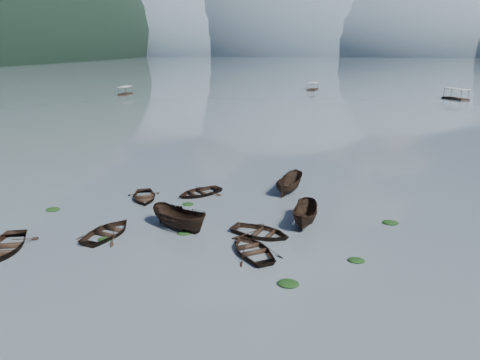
% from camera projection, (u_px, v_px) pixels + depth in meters
% --- Properties ---
extents(ground_plane, '(2400.00, 2400.00, 0.00)m').
position_uv_depth(ground_plane, '(203.00, 277.00, 23.76)').
color(ground_plane, '#4E5A62').
extents(haze_mtn_a, '(520.00, 520.00, 280.00)m').
position_uv_depth(haze_mtn_a, '(191.00, 54.00, 913.48)').
color(haze_mtn_a, '#475666').
rests_on(haze_mtn_a, ground).
extents(haze_mtn_b, '(520.00, 520.00, 340.00)m').
position_uv_depth(haze_mtn_b, '(284.00, 55.00, 881.10)').
color(haze_mtn_b, '#475666').
rests_on(haze_mtn_b, ground).
extents(haze_mtn_c, '(520.00, 520.00, 260.00)m').
position_uv_depth(haze_mtn_c, '(385.00, 55.00, 848.73)').
color(haze_mtn_c, '#475666').
rests_on(haze_mtn_c, ground).
extents(rowboat_0, '(4.55, 5.40, 0.95)m').
position_uv_depth(rowboat_0, '(5.00, 250.00, 26.90)').
color(rowboat_0, black).
rests_on(rowboat_0, ground).
extents(rowboat_1, '(3.97, 4.87, 0.88)m').
position_uv_depth(rowboat_1, '(108.00, 235.00, 29.08)').
color(rowboat_1, black).
rests_on(rowboat_1, ground).
extents(rowboat_2, '(5.12, 3.85, 1.87)m').
position_uv_depth(rowboat_2, '(180.00, 229.00, 30.06)').
color(rowboat_2, black).
rests_on(rowboat_2, ground).
extents(rowboat_3, '(4.73, 5.07, 0.85)m').
position_uv_depth(rowboat_3, '(253.00, 253.00, 26.55)').
color(rowboat_3, black).
rests_on(rowboat_3, ground).
extents(rowboat_4, '(4.94, 4.18, 0.87)m').
position_uv_depth(rowboat_4, '(260.00, 235.00, 29.02)').
color(rowboat_4, black).
rests_on(rowboat_4, ground).
extents(rowboat_5, '(2.08, 4.59, 1.72)m').
position_uv_depth(rowboat_5, '(305.00, 224.00, 30.94)').
color(rowboat_5, black).
rests_on(rowboat_5, ground).
extents(rowboat_6, '(4.18, 4.77, 0.82)m').
position_uv_depth(rowboat_6, '(144.00, 199.00, 36.02)').
color(rowboat_6, black).
rests_on(rowboat_6, ground).
extents(rowboat_7, '(4.97, 5.02, 0.85)m').
position_uv_depth(rowboat_7, '(199.00, 195.00, 37.13)').
color(rowboat_7, black).
rests_on(rowboat_7, ground).
extents(rowboat_8, '(2.87, 4.80, 1.74)m').
position_uv_depth(rowboat_8, '(289.00, 192.00, 37.92)').
color(rowboat_8, black).
rests_on(rowboat_8, ground).
extents(weed_clump_0, '(0.95, 0.77, 0.21)m').
position_uv_depth(weed_clump_0, '(184.00, 234.00, 29.31)').
color(weed_clump_0, black).
rests_on(weed_clump_0, ground).
extents(weed_clump_1, '(0.96, 0.77, 0.21)m').
position_uv_depth(weed_clump_1, '(105.00, 240.00, 28.31)').
color(weed_clump_1, black).
rests_on(weed_clump_1, ground).
extents(weed_clump_2, '(1.19, 0.95, 0.26)m').
position_uv_depth(weed_clump_2, '(288.00, 285.00, 22.99)').
color(weed_clump_2, black).
rests_on(weed_clump_2, ground).
extents(weed_clump_3, '(0.98, 0.83, 0.22)m').
position_uv_depth(weed_clump_3, '(310.00, 211.00, 33.42)').
color(weed_clump_3, black).
rests_on(weed_clump_3, ground).
extents(weed_clump_4, '(1.02, 0.81, 0.21)m').
position_uv_depth(weed_clump_4, '(356.00, 261.00, 25.53)').
color(weed_clump_4, black).
rests_on(weed_clump_4, ground).
extents(weed_clump_5, '(1.11, 0.90, 0.24)m').
position_uv_depth(weed_clump_5, '(53.00, 210.00, 33.56)').
color(weed_clump_5, black).
rests_on(weed_clump_5, ground).
extents(weed_clump_6, '(0.93, 0.78, 0.19)m').
position_uv_depth(weed_clump_6, '(188.00, 205.00, 34.76)').
color(weed_clump_6, black).
rests_on(weed_clump_6, ground).
extents(weed_clump_7, '(1.15, 0.92, 0.25)m').
position_uv_depth(weed_clump_7, '(390.00, 223.00, 31.01)').
color(weed_clump_7, black).
rests_on(weed_clump_7, ground).
extents(pontoon_left, '(2.34, 5.49, 2.09)m').
position_uv_depth(pontoon_left, '(126.00, 95.00, 117.69)').
color(pontoon_left, black).
rests_on(pontoon_left, ground).
extents(pontoon_centre, '(3.59, 6.02, 2.16)m').
position_uv_depth(pontoon_centre, '(313.00, 90.00, 130.79)').
color(pontoon_centre, black).
rests_on(pontoon_centre, ground).
extents(pontoon_right, '(5.38, 7.11, 2.52)m').
position_uv_depth(pontoon_right, '(455.00, 99.00, 106.75)').
color(pontoon_right, black).
rests_on(pontoon_right, ground).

